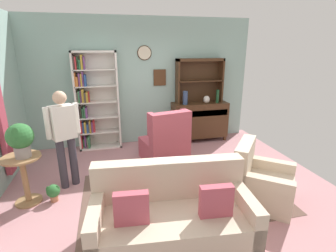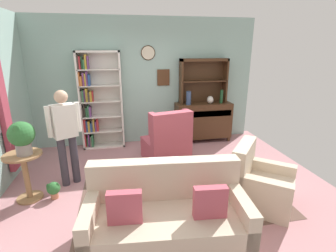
# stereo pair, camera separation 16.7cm
# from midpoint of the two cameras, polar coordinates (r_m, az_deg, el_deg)

# --- Properties ---
(ground_plane) EXTENTS (5.40, 4.60, 0.02)m
(ground_plane) POSITION_cam_midpoint_polar(r_m,az_deg,el_deg) (4.28, -1.83, -13.25)
(ground_plane) COLOR #B27A7F
(wall_back) EXTENTS (5.00, 0.09, 2.80)m
(wall_back) POSITION_cam_midpoint_polar(r_m,az_deg,el_deg) (5.83, -6.39, 9.80)
(wall_back) COLOR #93B7AD
(wall_back) RESTS_ON ground_plane
(area_rug) EXTENTS (3.00, 1.85, 0.01)m
(area_rug) POSITION_cam_midpoint_polar(r_m,az_deg,el_deg) (4.07, 1.93, -14.85)
(area_rug) COLOR brown
(area_rug) RESTS_ON ground_plane
(bookshelf) EXTENTS (0.90, 0.30, 2.10)m
(bookshelf) POSITION_cam_midpoint_polar(r_m,az_deg,el_deg) (5.67, -17.29, 5.28)
(bookshelf) COLOR silver
(bookshelf) RESTS_ON ground_plane
(sideboard) EXTENTS (1.30, 0.45, 0.92)m
(sideboard) POSITION_cam_midpoint_polar(r_m,az_deg,el_deg) (6.06, 6.31, 1.44)
(sideboard) COLOR #422816
(sideboard) RESTS_ON ground_plane
(sideboard_hutch) EXTENTS (1.10, 0.26, 1.00)m
(sideboard_hutch) POSITION_cam_midpoint_polar(r_m,az_deg,el_deg) (5.96, 6.29, 11.48)
(sideboard_hutch) COLOR #422816
(sideboard_hutch) RESTS_ON sideboard
(vase_tall) EXTENTS (0.11, 0.11, 0.30)m
(vase_tall) POSITION_cam_midpoint_polar(r_m,az_deg,el_deg) (5.73, 3.08, 6.37)
(vase_tall) COLOR #33476B
(vase_tall) RESTS_ON sideboard
(vase_round) EXTENTS (0.15, 0.15, 0.17)m
(vase_round) POSITION_cam_midpoint_polar(r_m,az_deg,el_deg) (5.92, 7.88, 5.95)
(vase_round) COLOR beige
(vase_round) RESTS_ON sideboard
(bottle_wine) EXTENTS (0.07, 0.07, 0.31)m
(bottle_wine) POSITION_cam_midpoint_polar(r_m,az_deg,el_deg) (5.99, 10.32, 6.63)
(bottle_wine) COLOR #194223
(bottle_wine) RESTS_ON sideboard
(couch_floral) EXTENTS (1.87, 1.02, 0.90)m
(couch_floral) POSITION_cam_midpoint_polar(r_m,az_deg,el_deg) (3.08, -0.74, -19.89)
(couch_floral) COLOR beige
(couch_floral) RESTS_ON ground_plane
(armchair_floral) EXTENTS (1.08, 1.08, 0.88)m
(armchair_floral) POSITION_cam_midpoint_polar(r_m,az_deg,el_deg) (3.95, 18.96, -12.13)
(armchair_floral) COLOR beige
(armchair_floral) RESTS_ON ground_plane
(wingback_chair) EXTENTS (0.93, 0.95, 1.05)m
(wingback_chair) POSITION_cam_midpoint_polar(r_m,az_deg,el_deg) (4.92, -1.49, -3.90)
(wingback_chair) COLOR #B74C5B
(wingback_chair) RESTS_ON ground_plane
(plant_stand) EXTENTS (0.52, 0.52, 0.73)m
(plant_stand) POSITION_cam_midpoint_polar(r_m,az_deg,el_deg) (4.22, -30.73, -9.44)
(plant_stand) COLOR #997047
(plant_stand) RESTS_ON ground_plane
(potted_plant_large) EXTENTS (0.35, 0.35, 0.48)m
(potted_plant_large) POSITION_cam_midpoint_polar(r_m,az_deg,el_deg) (3.97, -31.46, -2.37)
(potted_plant_large) COLOR gray
(potted_plant_large) RESTS_ON plant_stand
(potted_plant_small) EXTENTS (0.19, 0.19, 0.26)m
(potted_plant_small) POSITION_cam_midpoint_polar(r_m,az_deg,el_deg) (4.20, -25.53, -13.26)
(potted_plant_small) COLOR #AD6B4C
(potted_plant_small) RESTS_ON ground_plane
(person_reading) EXTENTS (0.50, 0.34, 1.56)m
(person_reading) POSITION_cam_midpoint_polar(r_m,az_deg,el_deg) (4.23, -23.44, -1.47)
(person_reading) COLOR #38333D
(person_reading) RESTS_ON ground_plane
(coffee_table) EXTENTS (0.80, 0.50, 0.42)m
(coffee_table) POSITION_cam_midpoint_polar(r_m,az_deg,el_deg) (3.73, -2.01, -11.84)
(coffee_table) COLOR #422816
(coffee_table) RESTS_ON ground_plane
(book_stack) EXTENTS (0.21, 0.15, 0.11)m
(book_stack) POSITION_cam_midpoint_polar(r_m,az_deg,el_deg) (3.70, -0.27, -10.01)
(book_stack) COLOR #337247
(book_stack) RESTS_ON coffee_table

